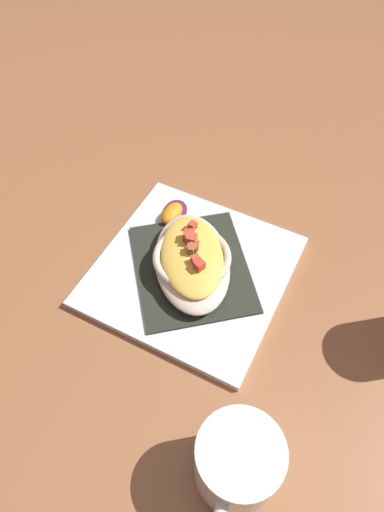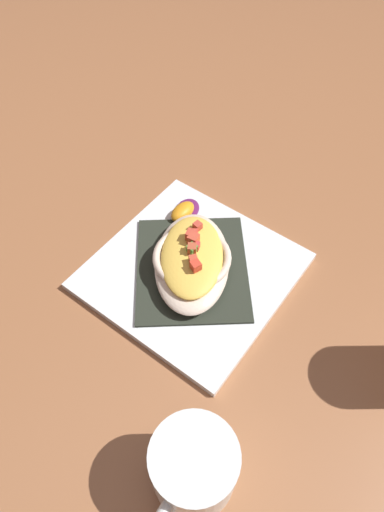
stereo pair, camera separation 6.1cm
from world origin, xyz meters
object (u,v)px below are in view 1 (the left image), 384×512
object	(u,v)px
coffee_mug	(237,465)
orange_garnish	(173,213)
square_plate	(192,271)
gratin_dish	(192,259)

from	to	relation	value
coffee_mug	orange_garnish	bearing A→B (deg)	-134.82
square_plate	orange_garnish	world-z (taller)	orange_garnish
gratin_dish	coffee_mug	world-z (taller)	coffee_mug
orange_garnish	coffee_mug	world-z (taller)	coffee_mug
square_plate	orange_garnish	distance (m)	0.10
gratin_dish	square_plate	bearing A→B (deg)	34.28
square_plate	coffee_mug	world-z (taller)	coffee_mug
gratin_dish	orange_garnish	world-z (taller)	gratin_dish
square_plate	orange_garnish	size ratio (longest dim) A/B	4.01
square_plate	gratin_dish	world-z (taller)	gratin_dish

